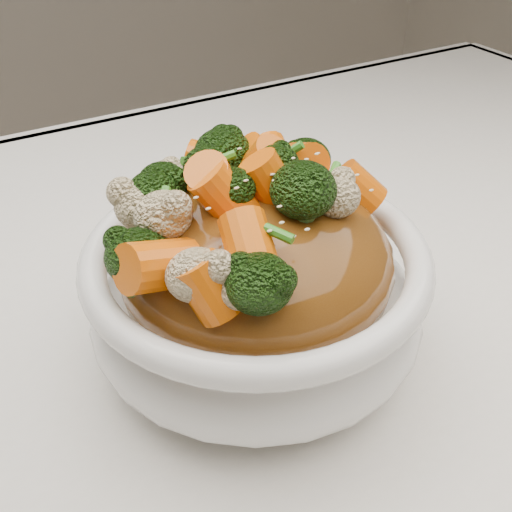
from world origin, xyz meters
TOP-DOWN VIEW (x-y plane):
  - tablecloth at (0.00, 0.00)m, footprint 1.20×0.80m
  - bowl at (-0.04, -0.02)m, footprint 0.24×0.24m
  - sauce_base at (-0.04, -0.02)m, footprint 0.19×0.19m
  - carrots at (-0.04, -0.02)m, footprint 0.19×0.19m
  - broccoli at (-0.04, -0.02)m, footprint 0.19×0.19m
  - cauliflower at (-0.04, -0.02)m, footprint 0.19×0.19m
  - scallions at (-0.04, -0.02)m, footprint 0.14×0.14m
  - sesame_seeds at (-0.04, -0.02)m, footprint 0.17×0.17m

SIDE VIEW (x-z plane):
  - tablecloth at x=0.00m, z-range 0.71..0.75m
  - bowl at x=-0.04m, z-range 0.75..0.83m
  - sauce_base at x=-0.04m, z-range 0.77..0.87m
  - cauliflower at x=-0.04m, z-range 0.86..0.90m
  - broccoli at x=-0.04m, z-range 0.86..0.90m
  - carrots at x=-0.04m, z-range 0.86..0.91m
  - sesame_seeds at x=-0.04m, z-range 0.88..0.89m
  - scallions at x=-0.04m, z-range 0.87..0.89m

